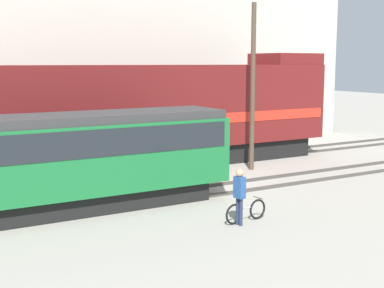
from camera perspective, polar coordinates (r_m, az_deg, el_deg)
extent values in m
plane|color=#9E998C|center=(21.91, 1.04, -4.60)|extent=(120.00, 120.00, 0.00)
cube|color=#47423D|center=(20.54, 3.42, -5.32)|extent=(60.00, 0.07, 0.14)
cube|color=#47423D|center=(21.71, 1.33, -4.53)|extent=(60.00, 0.07, 0.14)
cube|color=#47423D|center=(25.35, -3.66, -2.62)|extent=(60.00, 0.07, 0.14)
cube|color=#47423D|center=(26.62, -5.03, -2.09)|extent=(60.00, 0.07, 0.14)
cube|color=beige|center=(33.26, -10.86, 12.24)|extent=(34.41, 6.00, 14.36)
cube|color=black|center=(25.82, -4.77, -1.46)|extent=(18.14, 2.55, 1.00)
cube|color=maroon|center=(25.51, -4.84, 3.99)|extent=(19.71, 3.00, 3.92)
cube|color=red|center=(25.56, -4.82, 2.68)|extent=(19.32, 3.04, 0.50)
cube|color=maroon|center=(29.94, 9.91, 8.92)|extent=(3.00, 2.85, 0.60)
cube|color=black|center=(18.60, -13.94, -6.16)|extent=(10.59, 2.00, 0.70)
cube|color=#196B33|center=(18.28, -14.11, -1.56)|extent=(12.04, 2.50, 2.33)
cube|color=#1E2328|center=(18.18, -14.18, 0.34)|extent=(11.55, 2.54, 0.90)
cube|color=#333333|center=(18.10, -14.27, 2.54)|extent=(11.80, 2.38, 0.30)
torus|color=black|center=(17.56, 7.00, -6.91)|extent=(0.67, 0.13, 0.66)
torus|color=black|center=(16.92, 4.51, -7.47)|extent=(0.67, 0.13, 0.66)
cylinder|color=#A5A5AD|center=(17.21, 5.78, -6.82)|extent=(0.84, 0.12, 0.04)
cylinder|color=#A5A5AD|center=(16.98, 4.90, -6.90)|extent=(0.03, 0.03, 0.30)
cylinder|color=#262626|center=(17.46, 7.02, -5.71)|extent=(0.07, 0.44, 0.02)
cylinder|color=#232D4C|center=(16.90, 4.88, -7.13)|extent=(0.11, 0.11, 0.87)
cylinder|color=#232D4C|center=(16.78, 5.24, -7.25)|extent=(0.11, 0.11, 0.87)
cube|color=#264C8C|center=(16.64, 5.09, -4.63)|extent=(0.26, 0.38, 0.67)
sphere|color=tan|center=(16.54, 5.11, -3.09)|extent=(0.24, 0.24, 0.24)
cylinder|color=#4C3D2D|center=(25.11, 6.49, 5.97)|extent=(0.22, 0.22, 7.74)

